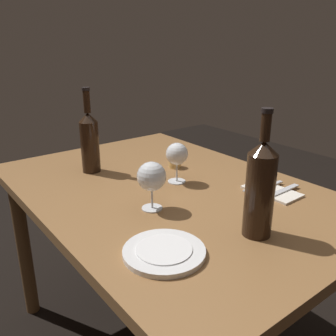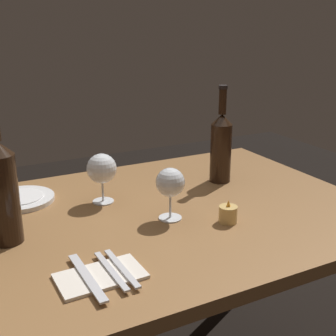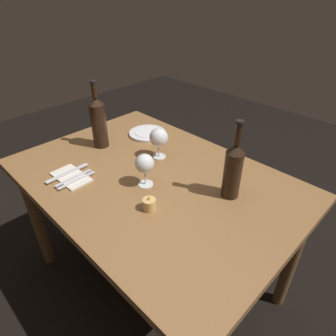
# 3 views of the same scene
# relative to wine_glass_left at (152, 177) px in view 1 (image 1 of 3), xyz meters

# --- Properties ---
(dining_table) EXTENTS (1.30, 0.90, 0.74)m
(dining_table) POSITION_rel_wine_glass_left_xyz_m (-0.10, 0.14, -0.20)
(dining_table) COLOR olive
(dining_table) RESTS_ON ground
(wine_glass_left) EXTENTS (0.09, 0.09, 0.16)m
(wine_glass_left) POSITION_rel_wine_glass_left_xyz_m (0.00, 0.00, 0.00)
(wine_glass_left) COLOR white
(wine_glass_left) RESTS_ON dining_table
(wine_glass_right) EXTENTS (0.08, 0.08, 0.15)m
(wine_glass_right) POSITION_rel_wine_glass_left_xyz_m (-0.13, 0.20, 0.00)
(wine_glass_right) COLOR white
(wine_glass_right) RESTS_ON dining_table
(wine_bottle) EXTENTS (0.07, 0.07, 0.33)m
(wine_bottle) POSITION_rel_wine_glass_left_xyz_m (-0.43, 0.01, 0.02)
(wine_bottle) COLOR black
(wine_bottle) RESTS_ON dining_table
(wine_bottle_second) EXTENTS (0.08, 0.08, 0.35)m
(wine_bottle_second) POSITION_rel_wine_glass_left_xyz_m (0.30, 0.14, 0.03)
(wine_bottle_second) COLOR black
(wine_bottle_second) RESTS_ON dining_table
(votive_candle) EXTENTS (0.05, 0.05, 0.07)m
(votive_candle) POSITION_rel_wine_glass_left_xyz_m (-0.26, 0.30, -0.08)
(votive_candle) COLOR #DBB266
(votive_candle) RESTS_ON dining_table
(dinner_plate) EXTENTS (0.21, 0.21, 0.02)m
(dinner_plate) POSITION_rel_wine_glass_left_xyz_m (0.23, -0.13, -0.10)
(dinner_plate) COLOR white
(dinner_plate) RESTS_ON dining_table
(folded_napkin) EXTENTS (0.19, 0.11, 0.01)m
(folded_napkin) POSITION_rel_wine_glass_left_xyz_m (0.15, 0.41, -0.10)
(folded_napkin) COLOR silver
(folded_napkin) RESTS_ON dining_table
(fork_inner) EXTENTS (0.02, 0.18, 0.00)m
(fork_inner) POSITION_rel_wine_glass_left_xyz_m (0.13, 0.41, -0.10)
(fork_inner) COLOR silver
(fork_inner) RESTS_ON folded_napkin
(fork_outer) EXTENTS (0.02, 0.18, 0.00)m
(fork_outer) POSITION_rel_wine_glass_left_xyz_m (0.10, 0.41, -0.10)
(fork_outer) COLOR silver
(fork_outer) RESTS_ON folded_napkin
(table_knife) EXTENTS (0.02, 0.21, 0.00)m
(table_knife) POSITION_rel_wine_glass_left_xyz_m (0.18, 0.41, -0.10)
(table_knife) COLOR silver
(table_knife) RESTS_ON folded_napkin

